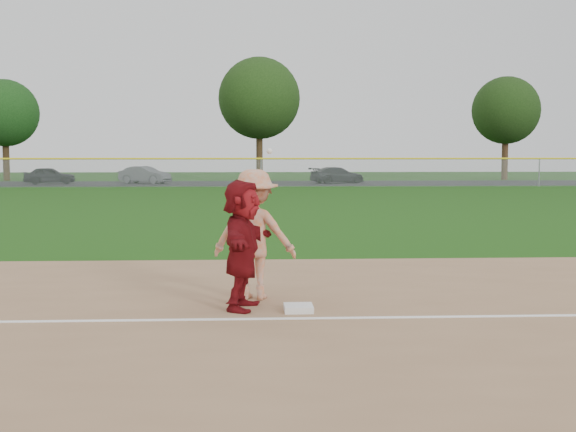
{
  "coord_description": "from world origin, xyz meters",
  "views": [
    {
      "loc": [
        -0.61,
        -10.95,
        2.39
      ],
      "look_at": [
        0.0,
        1.5,
        1.3
      ],
      "focal_mm": 45.0,
      "sensor_mm": 36.0,
      "label": 1
    }
  ],
  "objects_px": {
    "first_base": "(298,308)",
    "car_right": "(337,175)",
    "base_runner": "(242,245)",
    "car_mid": "(145,175)",
    "car_left": "(50,175)"
  },
  "relations": [
    {
      "from": "first_base",
      "to": "car_right",
      "type": "relative_size",
      "value": 0.1
    },
    {
      "from": "car_left",
      "to": "car_mid",
      "type": "height_order",
      "value": "car_mid"
    },
    {
      "from": "first_base",
      "to": "car_right",
      "type": "bearing_deg",
      "value": 82.55
    },
    {
      "from": "car_mid",
      "to": "car_right",
      "type": "xyz_separation_m",
      "value": [
        15.13,
        -0.2,
        -0.04
      ]
    },
    {
      "from": "base_runner",
      "to": "car_mid",
      "type": "distance_m",
      "value": 46.89
    },
    {
      "from": "first_base",
      "to": "car_mid",
      "type": "distance_m",
      "value": 47.26
    },
    {
      "from": "car_left",
      "to": "first_base",
      "type": "bearing_deg",
      "value": -172.75
    },
    {
      "from": "first_base",
      "to": "car_mid",
      "type": "bearing_deg",
      "value": 101.1
    },
    {
      "from": "car_left",
      "to": "car_mid",
      "type": "bearing_deg",
      "value": -98.27
    },
    {
      "from": "base_runner",
      "to": "car_mid",
      "type": "relative_size",
      "value": 0.48
    },
    {
      "from": "base_runner",
      "to": "car_left",
      "type": "distance_m",
      "value": 48.19
    },
    {
      "from": "car_right",
      "to": "first_base",
      "type": "bearing_deg",
      "value": 152.18
    },
    {
      "from": "car_mid",
      "to": "car_left",
      "type": "bearing_deg",
      "value": 118.38
    },
    {
      "from": "first_base",
      "to": "car_mid",
      "type": "xyz_separation_m",
      "value": [
        -9.1,
        46.37,
        0.62
      ]
    },
    {
      "from": "base_runner",
      "to": "car_mid",
      "type": "height_order",
      "value": "base_runner"
    }
  ]
}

